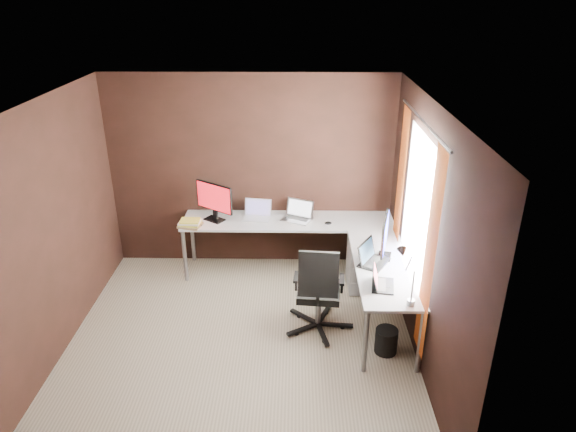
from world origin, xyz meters
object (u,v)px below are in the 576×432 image
Objects in this scene: drawer_pedestal at (365,264)px; monitor_left at (214,200)px; laptop_black_small at (380,282)px; office_chair at (318,306)px; laptop_silver at (298,215)px; book_stack at (190,223)px; laptop_black_big at (371,258)px; laptop_white at (257,214)px; wastebasket at (386,341)px; monitor_right at (385,235)px; desk_lamp at (406,269)px.

monitor_left is (-1.87, 0.35, 0.70)m from drawer_pedestal.
office_chair is at bearing 73.55° from laptop_black_small.
laptop_silver reaches higher than book_stack.
laptop_silver is 1.00× the size of laptop_black_big.
laptop_white is at bearing 79.87° from laptop_black_big.
monitor_left is 1.83× the size of wastebasket.
monitor_right is 1.28× the size of laptop_black_big.
wastebasket is (-0.02, -0.68, -0.86)m from monitor_right.
book_stack is at bearing 134.99° from desk_lamp.
laptop_white is at bearing 69.03° from monitor_right.
wastebasket is (1.94, -1.62, -0.87)m from monitor_left.
wastebasket is at bearing -86.83° from drawer_pedestal.
wastebasket is (0.12, -0.55, -0.65)m from laptop_black_big.
laptop_white is at bearing 48.48° from laptop_black_small.
drawer_pedestal is at bearing -3.99° from book_stack.
desk_lamp is (0.15, -1.44, 0.78)m from drawer_pedestal.
laptop_black_big is at bearing 94.84° from desk_lamp.
drawer_pedestal is at bearing 93.17° from wastebasket.
drawer_pedestal is 1.49m from laptop_white.
monitor_left is at bearing 78.41° from monitor_right.
monitor_right is 0.99× the size of desk_lamp.
monitor_left is 1.12× the size of laptop_black_big.
monitor_right is 1.36m from laptop_silver.
laptop_silver is 1.35m from laptop_black_big.
laptop_silver is 2.09m from desk_lamp.
monitor_right is at bearing -17.51° from laptop_black_big.
office_chair is (-0.59, 0.28, -0.47)m from laptop_black_small.
desk_lamp is at bearing -66.10° from wastebasket.
book_stack is 2.71m from wastebasket.
wastebasket is at bearing -123.33° from laptop_black_small.
drawer_pedestal is at bearing 7.59° from laptop_black_small.
office_chair is (0.74, -1.32, -0.48)m from laptop_white.
desk_lamp is at bearing -133.81° from laptop_black_big.
desk_lamp is at bearing -30.31° from office_chair.
desk_lamp reaches higher than book_stack.
wastebasket is (0.90, -1.65, -0.65)m from laptop_silver.
laptop_black_small is 0.66m from wastebasket.
desk_lamp is 0.54× the size of office_chair.
laptop_silver is at bearing 118.62° from wastebasket.
monitor_left is at bearing 90.70° from laptop_black_big.
monitor_left is 1.59× the size of book_stack.
desk_lamp reaches higher than laptop_black_big.
drawer_pedestal is at bearing 85.41° from desk_lamp.
monitor_right is at bearing -18.02° from book_stack.
monitor_left is 1.46× the size of laptop_black_small.
monitor_right is 1.49× the size of laptop_white.
laptop_black_big reaches higher than book_stack.
desk_lamp is at bearing -84.20° from drawer_pedestal.
laptop_black_small is at bearing -177.72° from monitor_right.
laptop_silver is at bearing 10.21° from book_stack.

